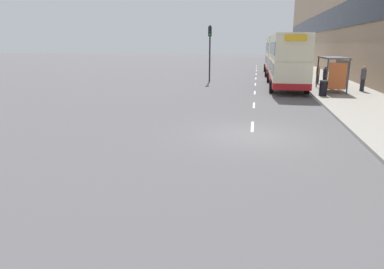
{
  "coord_description": "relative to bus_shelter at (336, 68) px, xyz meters",
  "views": [
    {
      "loc": [
        0.08,
        -13.53,
        3.56
      ],
      "look_at": [
        -5.45,
        15.96,
        -4.4
      ],
      "focal_mm": 32.0,
      "sensor_mm": 36.0,
      "label": 1
    }
  ],
  "objects": [
    {
      "name": "bus_shelter",
      "position": [
        0.0,
        0.0,
        0.0
      ],
      "size": [
        1.6,
        4.2,
        2.48
      ],
      "color": "#4C4C51",
      "rests_on": "ground_plane"
    },
    {
      "name": "pavement",
      "position": [
        0.73,
        24.98,
        -1.81
      ],
      "size": [
        5.0,
        93.0,
        0.14
      ],
      "color": "#A39E93",
      "rests_on": "ground_plane"
    },
    {
      "name": "lane_mark_5",
      "position": [
        -5.77,
        15.75,
        -1.87
      ],
      "size": [
        0.12,
        2.0,
        0.01
      ],
      "color": "silver",
      "rests_on": "ground_plane"
    },
    {
      "name": "pedestrian_at_shelter",
      "position": [
        -0.38,
        5.01,
        -0.92
      ],
      "size": [
        0.31,
        0.31,
        1.59
      ],
      "color": "#23232D",
      "rests_on": "ground_plane"
    },
    {
      "name": "terrace_facade",
      "position": [
        4.72,
        24.98,
        5.43
      ],
      "size": [
        3.1,
        93.0,
        14.63
      ],
      "color": "#9E846B",
      "rests_on": "ground_plane"
    },
    {
      "name": "litter_bin",
      "position": [
        -1.22,
        -2.69,
        -1.21
      ],
      "size": [
        0.55,
        0.55,
        1.05
      ],
      "color": "black",
      "rests_on": "ground_plane"
    },
    {
      "name": "lane_mark_6",
      "position": [
        -5.77,
        21.31,
        -1.87
      ],
      "size": [
        0.12,
        2.0,
        0.01
      ],
      "color": "silver",
      "rests_on": "ground_plane"
    },
    {
      "name": "car_0",
      "position": [
        -3.18,
        27.42,
        -0.98
      ],
      "size": [
        2.07,
        4.59,
        1.83
      ],
      "color": "#4C5156",
      "rests_on": "ground_plane"
    },
    {
      "name": "pedestrian_2",
      "position": [
        -0.26,
        2.41,
        -0.88
      ],
      "size": [
        0.33,
        0.33,
        1.67
      ],
      "color": "#23232D",
      "rests_on": "ground_plane"
    },
    {
      "name": "lane_mark_3",
      "position": [
        -5.77,
        4.63,
        -1.87
      ],
      "size": [
        0.12,
        2.0,
        0.01
      ],
      "color": "silver",
      "rests_on": "ground_plane"
    },
    {
      "name": "lane_mark_1",
      "position": [
        -5.77,
        -6.49,
        -1.87
      ],
      "size": [
        0.12,
        2.0,
        0.01
      ],
      "color": "silver",
      "rests_on": "ground_plane"
    },
    {
      "name": "traffic_light_far_kerb",
      "position": [
        -10.17,
        5.96,
        1.63
      ],
      "size": [
        0.3,
        0.32,
        5.23
      ],
      "color": "black",
      "rests_on": "ground_plane"
    },
    {
      "name": "lane_mark_7",
      "position": [
        -5.77,
        26.87,
        -1.87
      ],
      "size": [
        0.12,
        2.0,
        0.01
      ],
      "color": "silver",
      "rests_on": "ground_plane"
    },
    {
      "name": "double_decker_bus_near",
      "position": [
        -3.3,
        2.71,
        0.41
      ],
      "size": [
        2.85,
        11.44,
        4.3
      ],
      "color": "beige",
      "rests_on": "ground_plane"
    },
    {
      "name": "lane_mark_8",
      "position": [
        -5.77,
        32.43,
        -1.87
      ],
      "size": [
        0.12,
        2.0,
        0.01
      ],
      "color": "silver",
      "rests_on": "ground_plane"
    },
    {
      "name": "double_decker_bus_ahead",
      "position": [
        -3.38,
        16.0,
        0.41
      ],
      "size": [
        2.85,
        11.4,
        4.3
      ],
      "color": "beige",
      "rests_on": "ground_plane"
    },
    {
      "name": "ground_plane",
      "position": [
        -5.77,
        -13.52,
        -1.88
      ],
      "size": [
        220.0,
        220.0,
        0.0
      ],
      "primitive_type": "plane",
      "color": "#5B595B"
    },
    {
      "name": "lane_mark_0",
      "position": [
        -5.77,
        -12.05,
        -1.87
      ],
      "size": [
        0.12,
        2.0,
        0.01
      ],
      "color": "silver",
      "rests_on": "ground_plane"
    },
    {
      "name": "pedestrian_1",
      "position": [
        2.08,
        0.41,
        -0.78
      ],
      "size": [
        0.37,
        0.37,
        1.86
      ],
      "color": "#23232D",
      "rests_on": "ground_plane"
    },
    {
      "name": "lane_mark_2",
      "position": [
        -5.77,
        -0.93,
        -1.87
      ],
      "size": [
        0.12,
        2.0,
        0.01
      ],
      "color": "silver",
      "rests_on": "ground_plane"
    },
    {
      "name": "lane_mark_4",
      "position": [
        -5.77,
        10.19,
        -1.87
      ],
      "size": [
        0.12,
        2.0,
        0.01
      ],
      "color": "silver",
      "rests_on": "ground_plane"
    }
  ]
}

